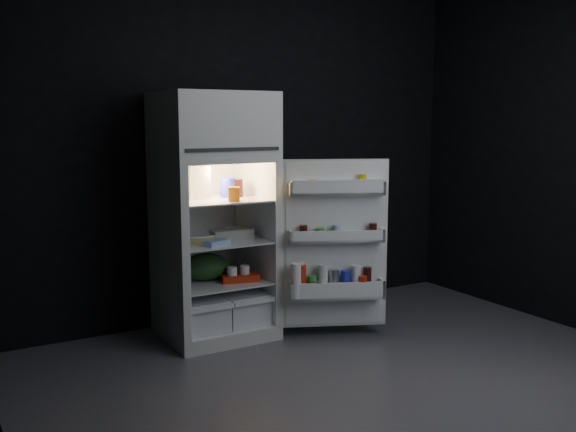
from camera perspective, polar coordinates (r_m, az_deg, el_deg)
floor at (r=4.05m, az=7.25°, el=-14.58°), size 4.00×3.40×0.00m
wall_back at (r=5.18m, az=-4.00°, el=5.92°), size 4.00×0.00×2.70m
refrigerator at (r=4.69m, az=-6.74°, el=0.76°), size 0.76×0.71×1.78m
fridge_door at (r=4.62m, az=4.16°, el=-2.79°), size 0.74×0.46×1.22m
milk_jug at (r=4.61m, az=-8.18°, el=2.99°), size 0.16×0.16×0.24m
mayo_jar at (r=4.70m, az=-5.36°, el=2.53°), size 0.15×0.15×0.14m
jam_jar at (r=4.72m, az=-4.65°, el=2.50°), size 0.11×0.11×0.13m
amber_bottle at (r=4.65m, az=-10.32°, el=2.86°), size 0.10×0.10×0.22m
small_carton at (r=4.45m, az=-4.83°, el=1.95°), size 0.10×0.09×0.10m
egg_carton at (r=4.68m, az=-5.00°, el=-1.63°), size 0.31×0.13×0.07m
pie at (r=4.68m, az=-8.03°, el=-1.88°), size 0.39×0.39×0.04m
flat_package at (r=4.45m, az=-6.34°, el=-2.39°), size 0.20×0.14×0.04m
wrapped_pkg at (r=4.90m, az=-4.93°, el=-1.30°), size 0.14×0.12×0.05m
produce_bag at (r=4.73m, az=-7.31°, el=-4.48°), size 0.37×0.33×0.20m
yogurt_tray at (r=4.69m, az=-4.30°, el=-5.48°), size 0.29×0.21×0.05m
small_can_red at (r=4.91m, az=-6.04°, el=-4.63°), size 0.09×0.09×0.09m
small_can_silver at (r=4.94m, az=-3.92°, el=-4.50°), size 0.06×0.06×0.09m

